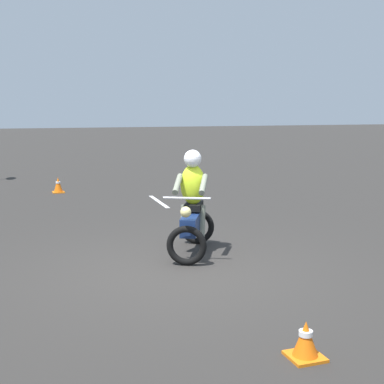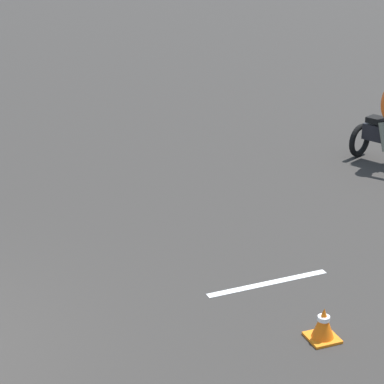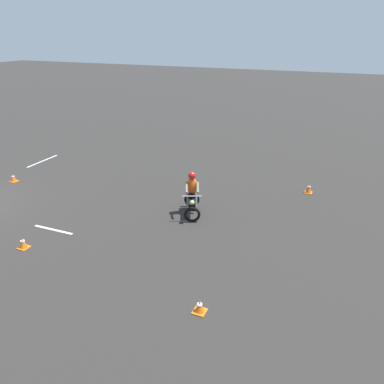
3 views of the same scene
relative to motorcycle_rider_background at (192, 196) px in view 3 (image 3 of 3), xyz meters
name	(u,v)px [view 3 (image 3 of 3)]	position (x,y,z in m)	size (l,w,h in m)	color
motorcycle_rider_background	(192,196)	(0.00, 0.00, 0.00)	(1.53, 1.14, 1.66)	black
traffic_cone_near_left	(23,243)	(4.41, -3.88, -0.55)	(0.32, 0.32, 0.37)	orange
traffic_cone_mid_center	(309,189)	(-3.80, 3.72, -0.52)	(0.32, 0.32, 0.42)	orange
traffic_cone_mid_left	(13,178)	(0.36, -8.76, -0.55)	(0.32, 0.32, 0.36)	orange
traffic_cone_far_right	(200,307)	(4.83, 2.36, -0.57)	(0.32, 0.32, 0.32)	orange
lane_stripe_n	(53,230)	(3.11, -3.88, -0.72)	(0.10, 1.60, 0.01)	silver
lane_stripe_w	(43,161)	(-2.40, -9.74, -0.72)	(0.10, 2.18, 0.01)	silver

